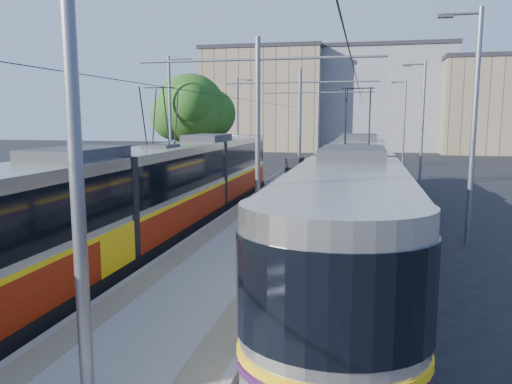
# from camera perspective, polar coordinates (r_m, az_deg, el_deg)

# --- Properties ---
(ground) EXTENTS (160.00, 160.00, 0.00)m
(ground) POSITION_cam_1_polar(r_m,az_deg,el_deg) (11.78, -8.28, -13.46)
(ground) COLOR black
(ground) RESTS_ON ground
(platform) EXTENTS (4.00, 50.00, 0.30)m
(platform) POSITION_cam_1_polar(r_m,az_deg,el_deg) (27.82, 4.10, -0.34)
(platform) COLOR gray
(platform) RESTS_ON ground
(tactile_strip_left) EXTENTS (0.70, 50.00, 0.01)m
(tactile_strip_left) POSITION_cam_1_polar(r_m,az_deg,el_deg) (28.03, 1.17, 0.07)
(tactile_strip_left) COLOR gray
(tactile_strip_left) RESTS_ON platform
(tactile_strip_right) EXTENTS (0.70, 50.00, 0.01)m
(tactile_strip_right) POSITION_cam_1_polar(r_m,az_deg,el_deg) (27.62, 7.09, -0.12)
(tactile_strip_right) COLOR gray
(tactile_strip_right) RESTS_ON platform
(rails) EXTENTS (8.71, 70.00, 0.03)m
(rails) POSITION_cam_1_polar(r_m,az_deg,el_deg) (27.84, 4.10, -0.62)
(rails) COLOR gray
(rails) RESTS_ON ground
(tram_left) EXTENTS (2.43, 28.25, 5.50)m
(tram_left) POSITION_cam_1_polar(r_m,az_deg,el_deg) (19.33, -10.69, 0.34)
(tram_left) COLOR black
(tram_left) RESTS_ON ground
(tram_right) EXTENTS (2.43, 29.08, 5.50)m
(tram_right) POSITION_cam_1_polar(r_m,az_deg,el_deg) (19.74, 11.31, 0.93)
(tram_right) COLOR black
(tram_right) RESTS_ON ground
(catenary) EXTENTS (9.20, 70.00, 7.00)m
(catenary) POSITION_cam_1_polar(r_m,az_deg,el_deg) (24.68, 3.25, 8.75)
(catenary) COLOR slate
(catenary) RESTS_ON platform
(street_lamps) EXTENTS (15.18, 38.22, 8.00)m
(street_lamps) POSITION_cam_1_polar(r_m,az_deg,el_deg) (31.46, 5.25, 8.03)
(street_lamps) COLOR slate
(street_lamps) RESTS_ON ground
(shelter) EXTENTS (0.76, 1.13, 2.36)m
(shelter) POSITION_cam_1_polar(r_m,az_deg,el_deg) (22.36, 4.44, 1.09)
(shelter) COLOR black
(shelter) RESTS_ON platform
(tree) EXTENTS (4.96, 4.59, 7.21)m
(tree) POSITION_cam_1_polar(r_m,az_deg,el_deg) (32.75, -6.84, 9.23)
(tree) COLOR #382314
(tree) RESTS_ON ground
(building_left) EXTENTS (16.32, 12.24, 13.91)m
(building_left) POSITION_cam_1_polar(r_m,az_deg,el_deg) (71.63, 1.17, 10.48)
(building_left) COLOR gray
(building_left) RESTS_ON ground
(building_centre) EXTENTS (18.36, 14.28, 14.09)m
(building_centre) POSITION_cam_1_polar(r_m,az_deg,el_deg) (74.29, 14.19, 10.23)
(building_centre) COLOR gray
(building_centre) RESTS_ON ground
(building_right) EXTENTS (14.28, 10.20, 11.93)m
(building_right) POSITION_cam_1_polar(r_m,az_deg,el_deg) (70.10, 25.95, 8.89)
(building_right) COLOR gray
(building_right) RESTS_ON ground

